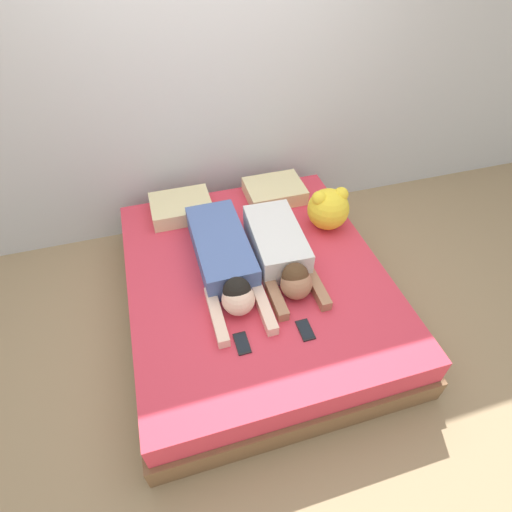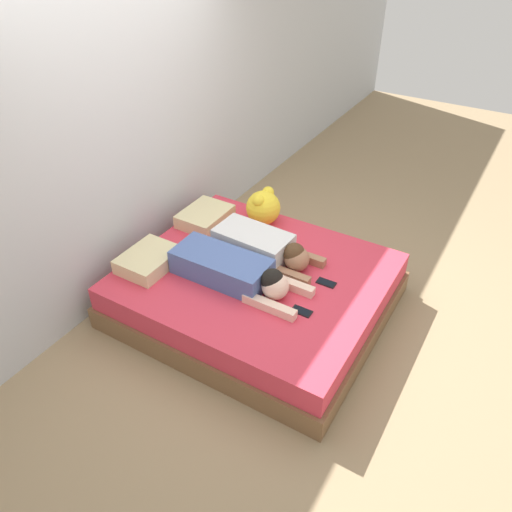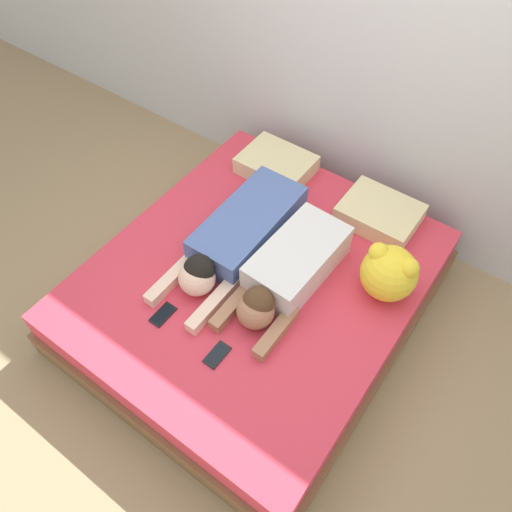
# 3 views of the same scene
# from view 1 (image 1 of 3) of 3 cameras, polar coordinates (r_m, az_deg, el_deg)

# --- Properties ---
(ground_plane) EXTENTS (12.00, 12.00, 0.00)m
(ground_plane) POSITION_cam_1_polar(r_m,az_deg,el_deg) (3.06, 0.00, -7.27)
(ground_plane) COLOR #9E8460
(wall_back) EXTENTS (12.00, 0.06, 2.60)m
(wall_back) POSITION_cam_1_polar(r_m,az_deg,el_deg) (3.22, -6.47, 24.37)
(wall_back) COLOR silver
(wall_back) RESTS_ON ground_plane
(bed) EXTENTS (1.79, 2.05, 0.40)m
(bed) POSITION_cam_1_polar(r_m,az_deg,el_deg) (2.91, 0.00, -4.91)
(bed) COLOR brown
(bed) RESTS_ON ground_plane
(pillow_head_left) EXTENTS (0.47, 0.37, 0.12)m
(pillow_head_left) POSITION_cam_1_polar(r_m,az_deg,el_deg) (3.24, -10.62, 6.86)
(pillow_head_left) COLOR beige
(pillow_head_left) RESTS_ON bed
(pillow_head_right) EXTENTS (0.47, 0.37, 0.12)m
(pillow_head_right) POSITION_cam_1_polar(r_m,az_deg,el_deg) (3.37, 2.66, 9.26)
(pillow_head_right) COLOR beige
(pillow_head_right) RESTS_ON bed
(person_left) EXTENTS (0.37, 1.12, 0.24)m
(person_left) POSITION_cam_1_polar(r_m,az_deg,el_deg) (2.70, -4.45, -0.50)
(person_left) COLOR #4C66A5
(person_left) RESTS_ON bed
(person_right) EXTENTS (0.36, 0.92, 0.24)m
(person_right) POSITION_cam_1_polar(r_m,az_deg,el_deg) (2.74, 3.60, 0.59)
(person_right) COLOR silver
(person_right) RESTS_ON bed
(cell_phone_left) EXTENTS (0.08, 0.15, 0.01)m
(cell_phone_left) POSITION_cam_1_polar(r_m,az_deg,el_deg) (2.40, -2.01, -12.34)
(cell_phone_left) COLOR black
(cell_phone_left) RESTS_ON bed
(cell_phone_right) EXTENTS (0.08, 0.15, 0.01)m
(cell_phone_right) POSITION_cam_1_polar(r_m,az_deg,el_deg) (2.46, 7.06, -10.43)
(cell_phone_right) COLOR black
(cell_phone_right) RESTS_ON bed
(plush_toy) EXTENTS (0.31, 0.31, 0.33)m
(plush_toy) POSITION_cam_1_polar(r_m,az_deg,el_deg) (3.06, 10.29, 6.74)
(plush_toy) COLOR yellow
(plush_toy) RESTS_ON bed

